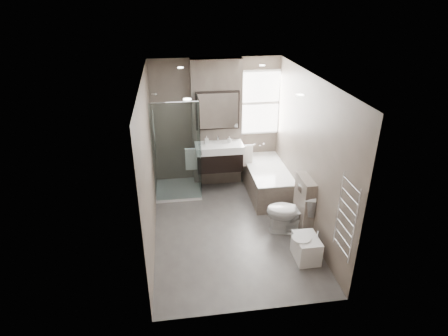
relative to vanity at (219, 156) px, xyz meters
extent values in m
cube|color=#4D4947|center=(0.00, -1.43, -0.77)|extent=(2.65, 3.85, 0.05)
cube|color=silver|center=(0.00, -1.43, 1.88)|extent=(2.65, 3.85, 0.05)
cube|color=#6A5D52|center=(0.00, 0.50, 0.56)|extent=(2.65, 0.05, 2.60)
cube|color=#6A5D52|center=(0.00, -3.35, 0.56)|extent=(2.65, 0.05, 2.60)
cube|color=#6A5D52|center=(-1.32, -1.43, 0.56)|extent=(0.05, 3.85, 2.60)
cube|color=#6A5D52|center=(1.32, -1.43, 0.56)|extent=(0.05, 3.85, 2.60)
cube|color=#64594F|center=(0.00, 0.35, 0.56)|extent=(1.00, 0.25, 2.60)
cube|color=black|center=(0.00, 0.00, -0.08)|extent=(0.90, 0.45, 0.38)
cube|color=white|center=(0.00, 0.00, 0.18)|extent=(0.95, 0.47, 0.15)
cylinder|color=silver|center=(0.00, 0.17, 0.32)|extent=(0.03, 0.03, 0.12)
cylinder|color=silver|center=(0.00, 0.11, 0.37)|extent=(0.02, 0.12, 0.02)
cube|color=black|center=(0.00, 0.19, 0.89)|extent=(0.86, 0.06, 0.76)
cube|color=white|center=(0.00, 0.15, 0.89)|extent=(0.80, 0.02, 0.70)
cube|color=white|center=(-0.56, -0.02, -0.02)|extent=(0.24, 0.06, 0.44)
cube|color=white|center=(0.56, -0.02, -0.02)|extent=(0.24, 0.06, 0.44)
cube|color=white|center=(-0.85, 0.02, -0.71)|extent=(0.90, 0.90, 0.06)
cube|color=white|center=(-0.85, -0.42, 0.29)|extent=(0.88, 0.01, 1.94)
cube|color=white|center=(-0.41, 0.02, 0.29)|extent=(0.01, 0.88, 1.94)
cylinder|color=silver|center=(-1.25, 0.02, 0.51)|extent=(0.02, 0.02, 1.00)
cube|color=#64594F|center=(0.93, -0.33, -0.47)|extent=(0.75, 1.60, 0.55)
cube|color=white|center=(0.93, -0.33, -0.19)|extent=(0.75, 1.60, 0.03)
cube|color=white|center=(0.93, -0.33, -0.25)|extent=(0.61, 1.42, 0.12)
cube|color=white|center=(0.90, 0.45, 0.93)|extent=(0.98, 0.04, 1.33)
cube|color=white|center=(0.90, 0.43, 0.93)|extent=(0.90, 0.01, 1.25)
cube|color=white|center=(0.90, 0.42, 0.93)|extent=(0.90, 0.01, 0.05)
imported|color=white|center=(0.97, -1.68, -0.35)|extent=(0.86, 0.63, 0.78)
cube|color=#64594F|center=(1.21, -1.68, -0.24)|extent=(0.18, 0.55, 1.00)
cube|color=silver|center=(1.11, -1.68, 0.08)|extent=(0.01, 0.16, 0.11)
cube|color=white|center=(1.02, -2.42, -0.55)|extent=(0.34, 0.48, 0.38)
cylinder|color=white|center=(0.92, -2.42, -0.36)|extent=(0.29, 0.29, 0.05)
cylinder|color=silver|center=(1.18, -2.42, -0.29)|extent=(0.02, 0.02, 0.10)
cylinder|color=silver|center=(1.25, -3.26, 0.38)|extent=(0.03, 0.03, 1.10)
cylinder|color=silver|center=(1.25, -2.80, 0.38)|extent=(0.03, 0.03, 1.10)
cube|color=silver|center=(1.25, -3.03, 0.38)|extent=(0.02, 0.46, 1.00)
imported|color=white|center=(-0.24, 0.05, 0.34)|extent=(0.07, 0.08, 0.16)
imported|color=white|center=(0.22, 0.08, 0.32)|extent=(0.09, 0.09, 0.12)
camera|label=1|loc=(-0.90, -6.81, 3.04)|focal=30.00mm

